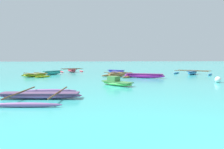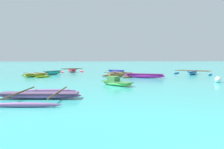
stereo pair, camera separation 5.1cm
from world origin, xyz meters
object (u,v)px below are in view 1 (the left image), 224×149
moored_boat_4 (192,72)px  moored_boat_5 (36,75)px  moored_boat_2 (40,95)px  mooring_buoy_0 (218,80)px  moored_boat_6 (144,76)px  moored_boat_8 (118,75)px  moored_boat_3 (116,71)px  moored_boat_1 (52,72)px  moored_boat_0 (72,70)px  moored_boat_7 (116,82)px

moored_boat_4 → moored_boat_5: (-18.45, -1.26, -0.04)m
moored_boat_2 → moored_boat_4: moored_boat_4 is taller
mooring_buoy_0 → moored_boat_5: bearing=157.4°
mooring_buoy_0 → moored_boat_6: bearing=139.4°
moored_boat_8 → moored_boat_5: bearing=130.0°
moored_boat_2 → moored_boat_3: size_ratio=1.70×
moored_boat_3 → moored_boat_1: bearing=-124.4°
moored_boat_0 → moored_boat_2: bearing=-22.8°
moored_boat_5 → moored_boat_8: bearing=-48.2°
moored_boat_7 → moored_boat_1: bearing=170.4°
moored_boat_0 → moored_boat_6: 12.21m
moored_boat_4 → moored_boat_7: bearing=173.4°
moored_boat_6 → moored_boat_7: bearing=-102.0°
moored_boat_3 → moored_boat_2: bearing=-71.6°
moored_boat_2 → moored_boat_5: 12.59m
moored_boat_3 → moored_boat_8: 6.34m
moored_boat_0 → moored_boat_4: moored_boat_0 is taller
moored_boat_4 → moored_boat_6: bearing=161.0°
moored_boat_0 → moored_boat_7: size_ratio=1.38×
moored_boat_7 → moored_boat_5: bearing=-176.6°
moored_boat_8 → mooring_buoy_0: size_ratio=7.46×
moored_boat_8 → mooring_buoy_0: moored_boat_8 is taller
moored_boat_4 → moored_boat_7: 13.86m
moored_boat_1 → moored_boat_2: bearing=-132.6°
moored_boat_2 → moored_boat_3: bearing=76.5°
moored_boat_3 → moored_boat_6: (1.93, -7.79, 0.04)m
moored_boat_1 → moored_boat_5: 2.88m
moored_boat_0 → moored_boat_7: moored_boat_7 is taller
moored_boat_5 → moored_boat_8: (8.86, -1.03, 0.04)m
moored_boat_7 → mooring_buoy_0: 8.58m
moored_boat_6 → mooring_buoy_0: size_ratio=8.10×
moored_boat_4 → moored_boat_6: moored_boat_4 is taller
moored_boat_5 → moored_boat_8: size_ratio=1.00×
moored_boat_5 → moored_boat_0: bearing=22.5°
moored_boat_1 → moored_boat_5: size_ratio=0.65×
moored_boat_5 → moored_boat_6: (11.35, -2.50, 0.06)m
moored_boat_2 → moored_boat_8: (5.35, 11.06, 0.07)m
moored_boat_2 → moored_boat_3: 18.36m
moored_boat_0 → moored_boat_5: (-3.21, -6.60, -0.06)m
moored_boat_1 → moored_boat_5: (-1.28, -2.58, -0.07)m
moored_boat_5 → moored_boat_7: bearing=-85.9°
moored_boat_8 → mooring_buoy_0: (7.56, -5.81, 0.01)m
moored_boat_3 → mooring_buoy_0: mooring_buoy_0 is taller
moored_boat_1 → moored_boat_7: moored_boat_7 is taller
moored_boat_2 → mooring_buoy_0: (12.91, 5.25, 0.08)m
moored_boat_4 → mooring_buoy_0: size_ratio=9.04×
moored_boat_0 → moored_boat_2: 18.69m
moored_boat_7 → moored_boat_8: (0.98, 6.68, 0.00)m
moored_boat_7 → mooring_buoy_0: (8.54, 0.87, 0.02)m
moored_boat_5 → moored_boat_2: bearing=-115.4°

